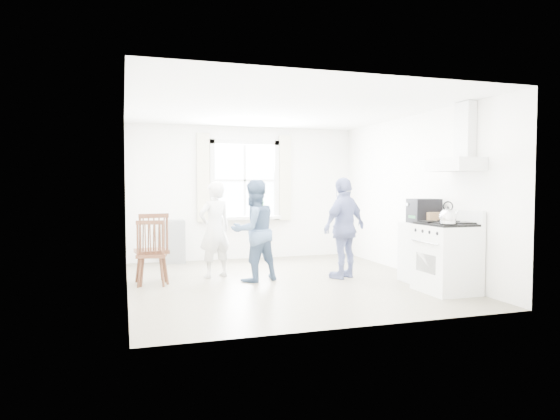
% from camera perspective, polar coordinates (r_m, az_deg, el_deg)
% --- Properties ---
extents(room_shell, '(4.62, 5.12, 2.64)m').
position_cam_1_polar(room_shell, '(7.47, 0.36, 1.62)').
color(room_shell, '#78705C').
rests_on(room_shell, ground).
extents(window_assembly, '(1.88, 0.24, 1.70)m').
position_cam_1_polar(window_assembly, '(9.82, -4.02, 2.89)').
color(window_assembly, white).
rests_on(window_assembly, room_shell).
extents(range_hood, '(0.45, 0.76, 0.94)m').
position_cam_1_polar(range_hood, '(7.23, 19.73, 6.16)').
color(range_hood, silver).
rests_on(range_hood, room_shell).
extents(shelf_unit, '(0.40, 0.30, 0.80)m').
position_cam_1_polar(shelf_unit, '(9.54, -12.05, -3.57)').
color(shelf_unit, gray).
rests_on(shelf_unit, ground).
extents(gas_stove, '(0.68, 0.76, 1.12)m').
position_cam_1_polar(gas_stove, '(7.19, 18.51, -5.12)').
color(gas_stove, white).
rests_on(gas_stove, ground).
extents(kettle, '(0.22, 0.22, 0.31)m').
position_cam_1_polar(kettle, '(6.80, 18.63, -0.77)').
color(kettle, silver).
rests_on(kettle, gas_stove).
extents(low_cabinet, '(0.50, 0.55, 0.90)m').
position_cam_1_polar(low_cabinet, '(7.81, 15.89, -4.70)').
color(low_cabinet, silver).
rests_on(low_cabinet, ground).
extents(stereo_stack, '(0.43, 0.39, 0.36)m').
position_cam_1_polar(stereo_stack, '(7.70, 16.11, -0.10)').
color(stereo_stack, black).
rests_on(stereo_stack, low_cabinet).
extents(cardboard_box, '(0.28, 0.21, 0.17)m').
position_cam_1_polar(cardboard_box, '(7.59, 17.28, -0.88)').
color(cardboard_box, olive).
rests_on(cardboard_box, low_cabinet).
extents(windsor_chair_a, '(0.51, 0.50, 1.06)m').
position_cam_1_polar(windsor_chair_a, '(7.53, -14.33, -3.44)').
color(windsor_chair_a, '#422315').
rests_on(windsor_chair_a, ground).
extents(windsor_chair_b, '(0.47, 0.46, 0.97)m').
position_cam_1_polar(windsor_chair_b, '(7.43, -14.54, -3.96)').
color(windsor_chair_b, '#422315').
rests_on(windsor_chair_b, ground).
extents(person_left, '(0.72, 0.72, 1.53)m').
position_cam_1_polar(person_left, '(7.95, -7.46, -2.20)').
color(person_left, silver).
rests_on(person_left, ground).
extents(person_mid, '(0.94, 0.94, 1.54)m').
position_cam_1_polar(person_mid, '(7.58, -3.01, -2.37)').
color(person_mid, '#42597B').
rests_on(person_mid, ground).
extents(person_right, '(1.25, 1.25, 1.58)m').
position_cam_1_polar(person_right, '(7.89, 7.37, -2.04)').
color(person_right, navy).
rests_on(person_right, ground).
extents(potted_plant, '(0.20, 0.20, 0.32)m').
position_cam_1_polar(potted_plant, '(9.82, -2.29, 0.25)').
color(potted_plant, '#337339').
rests_on(potted_plant, window_assembly).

